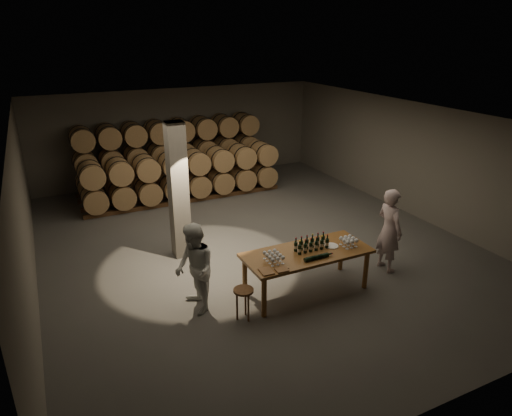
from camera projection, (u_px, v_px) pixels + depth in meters
name	position (u px, v px, depth m)	size (l,w,h in m)	color
room	(178.00, 192.00, 10.40)	(12.00, 12.00, 12.00)	#575552
tasting_table	(307.00, 256.00, 9.16)	(2.60, 1.10, 0.90)	brown
barrel_stack_back	(171.00, 153.00, 15.23)	(6.26, 0.95, 2.31)	#53311C
barrel_stack_front	(184.00, 175.00, 14.20)	(6.26, 0.95, 1.57)	#53311C
bottle_cluster	(311.00, 245.00, 9.18)	(0.72, 0.22, 0.30)	black
lying_bottles	(317.00, 257.00, 8.82)	(0.64, 0.09, 0.09)	black
glass_cluster_left	(274.00, 255.00, 8.72)	(0.30, 0.41, 0.17)	silver
glass_cluster_right	(349.00, 240.00, 9.33)	(0.31, 0.31, 0.19)	silver
plate	(331.00, 246.00, 9.36)	(0.29, 0.29, 0.02)	white
notebook_near	(282.00, 270.00, 8.41)	(0.23, 0.18, 0.03)	brown
notebook_corner	(266.00, 271.00, 8.37)	(0.23, 0.29, 0.02)	brown
pen	(286.00, 269.00, 8.48)	(0.01, 0.01, 0.13)	black
stool	(244.00, 295.00, 8.36)	(0.38, 0.38, 0.63)	#53311C
person_man	(389.00, 230.00, 9.98)	(0.69, 0.46, 1.90)	beige
person_woman	(195.00, 269.00, 8.51)	(0.86, 0.67, 1.77)	silver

